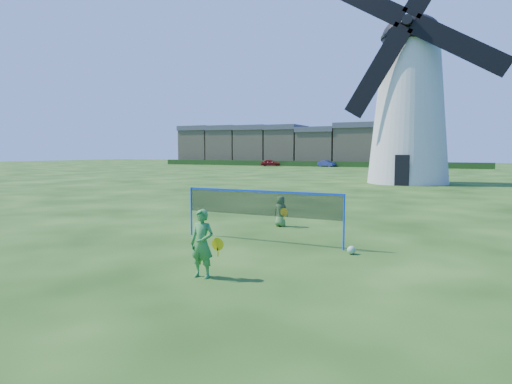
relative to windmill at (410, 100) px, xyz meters
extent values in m
plane|color=black|center=(-0.92, -28.41, -7.02)|extent=(220.00, 220.00, 0.00)
ellipsoid|color=black|center=(0.00, 0.02, 5.20)|extent=(4.80, 4.80, 3.60)
cylinder|color=black|center=(0.00, 0.02, 5.20)|extent=(4.98, 4.98, 0.20)
cube|color=black|center=(0.00, -3.25, -5.80)|extent=(1.11, 0.13, 2.44)
cube|color=black|center=(0.00, -2.58, -1.47)|extent=(0.78, 0.13, 1.00)
cube|color=black|center=(0.00, -2.04, 2.09)|extent=(0.67, 0.13, 0.89)
cylinder|color=black|center=(0.00, -2.31, 5.86)|extent=(0.78, 1.33, 0.78)
cylinder|color=black|center=(0.00, 2.80, 6.20)|extent=(2.44, 0.13, 2.44)
cylinder|color=black|center=(0.00, 2.25, 6.20)|extent=(0.16, 2.00, 0.16)
cube|color=black|center=(-2.22, -2.59, 2.14)|extent=(5.32, 0.11, 7.48)
cube|color=black|center=(3.72, -2.59, 3.64)|extent=(7.48, 0.11, 5.32)
cylinder|color=blue|center=(-3.08, -27.84, -6.25)|extent=(0.05, 0.05, 1.55)
cylinder|color=blue|center=(1.92, -27.84, -6.25)|extent=(0.05, 0.05, 1.55)
cube|color=black|center=(-0.58, -27.84, -5.87)|extent=(5.00, 0.01, 0.70)
cube|color=blue|center=(-0.58, -27.84, -5.50)|extent=(5.00, 0.02, 0.06)
imported|color=#36873B|center=(-0.10, -31.78, -6.29)|extent=(0.55, 0.37, 1.47)
cylinder|color=yellow|center=(0.18, -31.60, -6.31)|extent=(0.28, 0.02, 0.28)
cube|color=yellow|center=(0.18, -31.60, -6.48)|extent=(0.03, 0.02, 0.20)
imported|color=#4D833F|center=(-1.14, -25.04, -6.47)|extent=(0.55, 0.37, 1.10)
cylinder|color=yellow|center=(-0.92, -25.26, -6.46)|extent=(0.28, 0.02, 0.28)
cube|color=yellow|center=(-0.92, -25.26, -6.63)|extent=(0.03, 0.02, 0.20)
sphere|color=green|center=(2.24, -28.23, -6.91)|extent=(0.22, 0.22, 0.22)
cube|color=tan|center=(-49.55, 43.59, -3.40)|extent=(6.74, 8.00, 7.25)
cube|color=#4C4C54|center=(-49.55, 43.59, 0.72)|extent=(7.04, 8.40, 1.00)
cube|color=tan|center=(-42.70, 43.59, -3.45)|extent=(6.35, 8.00, 7.15)
cube|color=#4C4C54|center=(-42.70, 43.59, 0.63)|extent=(6.65, 8.40, 1.00)
cube|color=tan|center=(-35.89, 43.59, -3.50)|extent=(6.68, 8.00, 7.05)
cube|color=#4C4C54|center=(-35.89, 43.59, 0.53)|extent=(6.98, 8.40, 1.00)
cube|color=tan|center=(-29.11, 43.59, -3.54)|extent=(6.28, 8.00, 6.96)
cube|color=#4C4C54|center=(-29.11, 43.59, 0.44)|extent=(6.58, 8.40, 1.00)
cube|color=tan|center=(-22.09, 43.59, -3.84)|extent=(7.16, 8.00, 6.37)
cube|color=#4C4C54|center=(-22.09, 43.59, -0.15)|extent=(7.46, 8.40, 1.00)
cube|color=tan|center=(-14.56, 43.59, -3.54)|extent=(7.31, 8.00, 6.98)
cube|color=#4C4C54|center=(-14.56, 43.59, 0.45)|extent=(7.61, 8.40, 1.00)
cube|color=tan|center=(-6.82, 43.59, -3.48)|extent=(7.57, 8.00, 7.08)
cube|color=#4C4C54|center=(-6.82, 43.59, 0.56)|extent=(7.87, 8.40, 1.00)
cube|color=#193814|center=(-22.92, 37.59, -6.52)|extent=(62.00, 0.80, 1.00)
imported|color=maroon|center=(-28.81, 35.27, -6.41)|extent=(3.92, 2.69, 1.24)
imported|color=navy|center=(-18.50, 36.97, -6.46)|extent=(3.61, 2.26, 1.12)
camera|label=1|loc=(5.02, -39.58, -4.33)|focal=30.97mm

